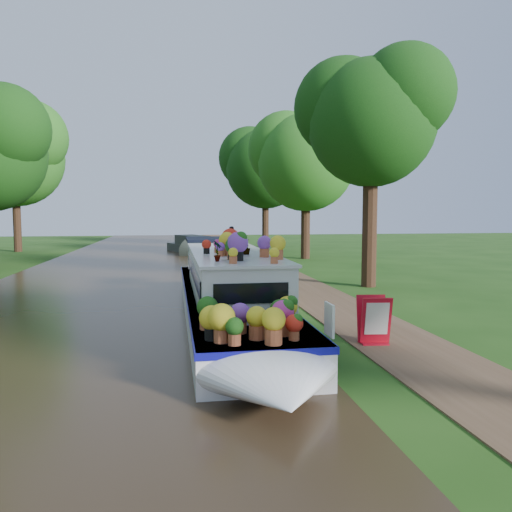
# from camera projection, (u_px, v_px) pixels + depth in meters

# --- Properties ---
(ground) EXTENTS (100.00, 100.00, 0.00)m
(ground) POSITION_uv_depth(u_px,v_px,m) (291.00, 303.00, 15.77)
(ground) COLOR #1A3D0F
(ground) RESTS_ON ground
(canal_water) EXTENTS (10.00, 100.00, 0.02)m
(canal_water) POSITION_uv_depth(u_px,v_px,m) (94.00, 309.00, 14.79)
(canal_water) COLOR black
(canal_water) RESTS_ON ground
(towpath) EXTENTS (2.20, 100.00, 0.03)m
(towpath) POSITION_uv_depth(u_px,v_px,m) (328.00, 302.00, 15.97)
(towpath) COLOR #4B3523
(towpath) RESTS_ON ground
(plant_boat) EXTENTS (2.29, 13.52, 2.28)m
(plant_boat) POSITION_uv_depth(u_px,v_px,m) (230.00, 292.00, 12.62)
(plant_boat) COLOR silver
(plant_boat) RESTS_ON canal_water
(tree_near_overhang) EXTENTS (5.52, 5.28, 8.99)m
(tree_near_overhang) POSITION_uv_depth(u_px,v_px,m) (371.00, 113.00, 18.84)
(tree_near_overhang) COLOR black
(tree_near_overhang) RESTS_ON ground
(tree_near_mid) EXTENTS (6.90, 6.60, 9.40)m
(tree_near_mid) POSITION_uv_depth(u_px,v_px,m) (305.00, 155.00, 30.77)
(tree_near_mid) COLOR black
(tree_near_mid) RESTS_ON ground
(tree_near_far) EXTENTS (7.59, 7.26, 10.30)m
(tree_near_far) POSITION_uv_depth(u_px,v_px,m) (265.00, 162.00, 41.46)
(tree_near_far) COLOR black
(tree_near_far) RESTS_ON ground
(tree_far_d) EXTENTS (8.05, 7.70, 10.85)m
(tree_far_d) POSITION_uv_depth(u_px,v_px,m) (14.00, 151.00, 36.36)
(tree_far_d) COLOR black
(tree_far_d) RESTS_ON ground
(second_boat) EXTENTS (3.64, 6.83, 1.24)m
(second_boat) POSITION_uv_depth(u_px,v_px,m) (192.00, 246.00, 35.55)
(second_boat) COLOR #222722
(second_boat) RESTS_ON canal_water
(sandwich_board) EXTENTS (0.67, 0.58, 1.03)m
(sandwich_board) POSITION_uv_depth(u_px,v_px,m) (374.00, 322.00, 10.77)
(sandwich_board) COLOR red
(sandwich_board) RESTS_ON towpath
(pedestrian_pink) EXTENTS (0.65, 0.53, 1.55)m
(pedestrian_pink) POSITION_uv_depth(u_px,v_px,m) (229.00, 240.00, 37.94)
(pedestrian_pink) COLOR #E35D7E
(pedestrian_pink) RESTS_ON towpath
(pedestrian_dark) EXTENTS (1.00, 0.85, 1.83)m
(pedestrian_dark) POSITION_uv_depth(u_px,v_px,m) (232.00, 239.00, 37.25)
(pedestrian_dark) COLOR black
(pedestrian_dark) RESTS_ON towpath
(verge_plant) EXTENTS (0.47, 0.44, 0.43)m
(verge_plant) POSITION_uv_depth(u_px,v_px,m) (291.00, 307.00, 14.02)
(verge_plant) COLOR #2C6C20
(verge_plant) RESTS_ON ground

